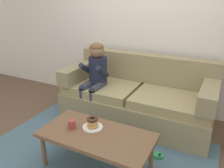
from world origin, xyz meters
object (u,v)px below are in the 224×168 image
(couch, at_px, (137,98))
(person_child, at_px, (95,74))
(coffee_table, at_px, (97,137))
(toy_controller, at_px, (153,155))
(mug, at_px, (72,124))
(donut, at_px, (93,125))

(couch, bearing_deg, person_child, -160.36)
(coffee_table, distance_m, toy_controller, 0.74)
(couch, xyz_separation_m, mug, (-0.27, -1.18, 0.13))
(couch, relative_size, mug, 22.94)
(coffee_table, xyz_separation_m, mug, (-0.28, -0.03, 0.09))
(person_child, xyz_separation_m, mug, (0.30, -0.97, -0.21))
(couch, relative_size, person_child, 1.87)
(mug, xyz_separation_m, toy_controller, (0.75, 0.46, -0.44))
(mug, height_order, toy_controller, mug)
(couch, relative_size, donut, 17.21)
(donut, distance_m, mug, 0.21)
(coffee_table, bearing_deg, donut, 140.31)
(toy_controller, bearing_deg, mug, -176.31)
(coffee_table, distance_m, mug, 0.29)
(donut, height_order, mug, mug)
(coffee_table, bearing_deg, couch, 90.46)
(couch, xyz_separation_m, donut, (-0.08, -1.08, 0.12))
(donut, relative_size, mug, 1.33)
(person_child, height_order, donut, person_child)
(donut, bearing_deg, mug, -152.47)
(coffee_table, relative_size, mug, 12.64)
(donut, bearing_deg, coffee_table, -39.69)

